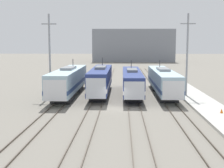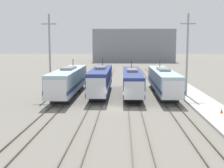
% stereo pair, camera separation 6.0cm
% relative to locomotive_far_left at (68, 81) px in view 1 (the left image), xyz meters
% --- Properties ---
extents(ground_plane, '(400.00, 400.00, 0.00)m').
position_rel_locomotive_far_left_xyz_m(ground_plane, '(7.11, -8.57, -2.22)').
color(ground_plane, slate).
extents(rail_pair_far_left, '(1.51, 120.00, 0.15)m').
position_rel_locomotive_far_left_xyz_m(rail_pair_far_left, '(-0.00, -8.57, -2.14)').
color(rail_pair_far_left, '#4C4238').
rests_on(rail_pair_far_left, ground_plane).
extents(rail_pair_center_left, '(1.51, 120.00, 0.15)m').
position_rel_locomotive_far_left_xyz_m(rail_pair_center_left, '(4.74, -8.57, -2.14)').
color(rail_pair_center_left, '#4C4238').
rests_on(rail_pair_center_left, ground_plane).
extents(rail_pair_center_right, '(1.51, 120.00, 0.15)m').
position_rel_locomotive_far_left_xyz_m(rail_pair_center_right, '(9.48, -8.57, -2.14)').
color(rail_pair_center_right, '#4C4238').
rests_on(rail_pair_center_right, ground_plane).
extents(rail_pair_far_right, '(1.51, 120.00, 0.15)m').
position_rel_locomotive_far_left_xyz_m(rail_pair_far_right, '(14.22, -8.57, -2.14)').
color(rail_pair_far_right, '#4C4238').
rests_on(rail_pair_far_right, ground_plane).
extents(locomotive_far_left, '(3.10, 19.42, 5.28)m').
position_rel_locomotive_far_left_xyz_m(locomotive_far_left, '(0.00, 0.00, 0.00)').
color(locomotive_far_left, '#232326').
rests_on(locomotive_far_left, ground_plane).
extents(locomotive_center_left, '(2.75, 17.81, 5.50)m').
position_rel_locomotive_far_left_xyz_m(locomotive_center_left, '(4.74, 0.92, 0.02)').
color(locomotive_center_left, black).
rests_on(locomotive_center_left, ground_plane).
extents(locomotive_center_right, '(2.77, 19.47, 5.04)m').
position_rel_locomotive_far_left_xyz_m(locomotive_center_right, '(9.48, 1.28, -0.17)').
color(locomotive_center_right, black).
rests_on(locomotive_center_right, ground_plane).
extents(locomotive_far_right, '(2.93, 20.03, 5.04)m').
position_rel_locomotive_far_left_xyz_m(locomotive_far_right, '(14.22, 1.53, -0.12)').
color(locomotive_far_right, '#232326').
rests_on(locomotive_far_right, ground_plane).
extents(catenary_tower_left, '(2.15, 0.27, 12.01)m').
position_rel_locomotive_far_left_xyz_m(catenary_tower_left, '(-2.58, -0.33, 4.05)').
color(catenary_tower_left, gray).
rests_on(catenary_tower_left, ground_plane).
extents(catenary_tower_right, '(2.15, 0.27, 12.01)m').
position_rel_locomotive_far_left_xyz_m(catenary_tower_right, '(17.30, -0.33, 4.05)').
color(catenary_tower_right, gray).
rests_on(catenary_tower_right, ground_plane).
extents(platform, '(4.00, 120.00, 0.29)m').
position_rel_locomotive_far_left_xyz_m(platform, '(18.44, -8.57, -2.07)').
color(platform, '#B7B5AD').
rests_on(platform, ground_plane).
extents(traffic_cone, '(0.32, 0.32, 0.50)m').
position_rel_locomotive_far_left_xyz_m(traffic_cone, '(18.81, -12.01, -1.67)').
color(traffic_cone, orange).
rests_on(traffic_cone, platform).
extents(depot_building, '(34.37, 12.30, 13.71)m').
position_rel_locomotive_far_left_xyz_m(depot_building, '(12.64, 89.86, 4.64)').
color(depot_building, gray).
rests_on(depot_building, ground_plane).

